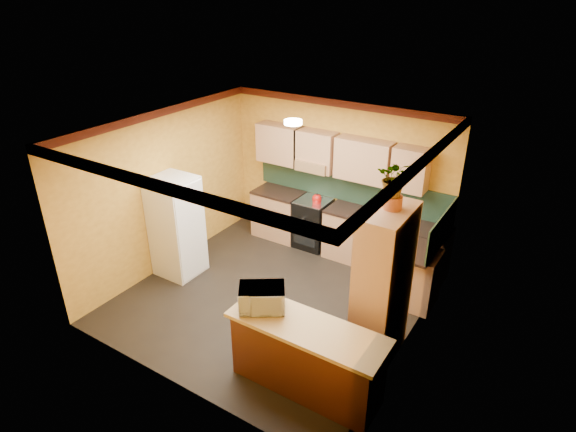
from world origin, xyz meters
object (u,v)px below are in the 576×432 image
object	(u,v)px
stove	(313,223)
fridge	(176,227)
pantry	(382,286)
base_cabinets_back	(343,232)
microwave	(262,298)
breakfast_bar	(306,359)

from	to	relation	value
stove	fridge	distance (m)	2.48
fridge	pantry	bearing A→B (deg)	-1.22
base_cabinets_back	stove	size ratio (longest dim) A/B	4.01
pantry	microwave	bearing A→B (deg)	-136.74
stove	fridge	world-z (taller)	fridge
base_cabinets_back	stove	distance (m)	0.63
breakfast_bar	microwave	xyz separation A→B (m)	(-0.62, 0.00, 0.64)
base_cabinets_back	microwave	distance (m)	3.19
stove	pantry	bearing A→B (deg)	-43.66
microwave	base_cabinets_back	bearing A→B (deg)	63.70
stove	breakfast_bar	world-z (taller)	stove
fridge	breakfast_bar	world-z (taller)	fridge
breakfast_bar	microwave	distance (m)	0.89
stove	microwave	distance (m)	3.33
base_cabinets_back	stove	xyz separation A→B (m)	(-0.62, -0.00, 0.02)
stove	breakfast_bar	xyz separation A→B (m)	(1.68, -3.09, -0.02)
base_cabinets_back	breakfast_bar	distance (m)	3.27
base_cabinets_back	breakfast_bar	world-z (taller)	same
stove	microwave	world-z (taller)	microwave
pantry	fridge	bearing A→B (deg)	178.78
stove	breakfast_bar	distance (m)	3.52
stove	pantry	distance (m)	3.04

